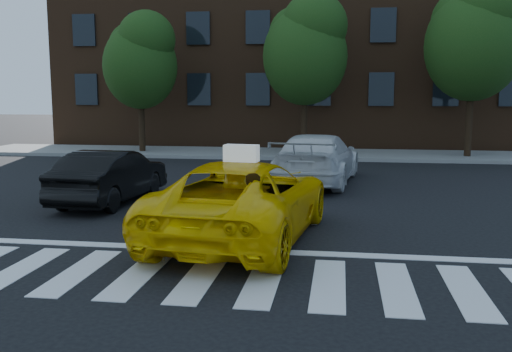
# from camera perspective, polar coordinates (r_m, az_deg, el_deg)

# --- Properties ---
(ground) EXTENTS (120.00, 120.00, 0.00)m
(ground) POSITION_cam_1_polar(r_m,az_deg,el_deg) (9.08, -5.64, -10.10)
(ground) COLOR black
(ground) RESTS_ON ground
(crosswalk) EXTENTS (13.00, 2.40, 0.01)m
(crosswalk) POSITION_cam_1_polar(r_m,az_deg,el_deg) (9.07, -5.64, -10.06)
(crosswalk) COLOR silver
(crosswalk) RESTS_ON ground
(stop_line) EXTENTS (12.00, 0.30, 0.01)m
(stop_line) POSITION_cam_1_polar(r_m,az_deg,el_deg) (10.56, -3.51, -7.36)
(stop_line) COLOR silver
(stop_line) RESTS_ON ground
(sidewalk_far) EXTENTS (30.00, 4.00, 0.15)m
(sidewalk_far) POSITION_cam_1_polar(r_m,az_deg,el_deg) (26.08, 3.76, 2.23)
(sidewalk_far) COLOR slate
(sidewalk_far) RESTS_ON ground
(building) EXTENTS (26.00, 10.00, 12.00)m
(building) POSITION_cam_1_polar(r_m,az_deg,el_deg) (33.55, 4.96, 13.73)
(building) COLOR #4D2F1B
(building) RESTS_ON ground
(tree_left) EXTENTS (3.39, 3.38, 6.50)m
(tree_left) POSITION_cam_1_polar(r_m,az_deg,el_deg) (26.97, -11.47, 11.58)
(tree_left) COLOR black
(tree_left) RESTS_ON ground
(tree_mid) EXTENTS (3.69, 3.69, 7.10)m
(tree_mid) POSITION_cam_1_polar(r_m,az_deg,el_deg) (25.46, 5.00, 12.84)
(tree_mid) COLOR black
(tree_mid) RESTS_ON ground
(tree_right) EXTENTS (4.00, 4.00, 7.70)m
(tree_right) POSITION_cam_1_polar(r_m,az_deg,el_deg) (26.01, 21.02, 13.14)
(tree_right) COLOR black
(tree_right) RESTS_ON ground
(taxi) EXTENTS (3.24, 5.88, 1.56)m
(taxi) POSITION_cam_1_polar(r_m,az_deg,el_deg) (11.20, -1.28, -2.37)
(taxi) COLOR #F4C205
(taxi) RESTS_ON ground
(black_sedan) EXTENTS (1.76, 4.30, 1.39)m
(black_sedan) POSITION_cam_1_polar(r_m,az_deg,el_deg) (15.35, -14.31, -0.02)
(black_sedan) COLOR black
(black_sedan) RESTS_ON ground
(white_suv) EXTENTS (2.85, 5.64, 1.57)m
(white_suv) POSITION_cam_1_polar(r_m,az_deg,el_deg) (18.11, 6.12, 1.74)
(white_suv) COLOR silver
(white_suv) RESTS_ON ground
(woman) EXTENTS (0.53, 0.64, 1.51)m
(woman) POSITION_cam_1_polar(r_m,az_deg,el_deg) (9.78, -0.12, -4.10)
(woman) COLOR #999999
(woman) RESTS_ON ground
(dog) EXTENTS (0.60, 0.32, 0.34)m
(dog) POSITION_cam_1_polar(r_m,az_deg,el_deg) (9.97, -8.76, -7.24)
(dog) COLOR olive
(dog) RESTS_ON ground
(taxi_sign) EXTENTS (0.68, 0.36, 0.32)m
(taxi_sign) POSITION_cam_1_polar(r_m,az_deg,el_deg) (10.86, -1.48, 2.30)
(taxi_sign) COLOR white
(taxi_sign) RESTS_ON taxi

